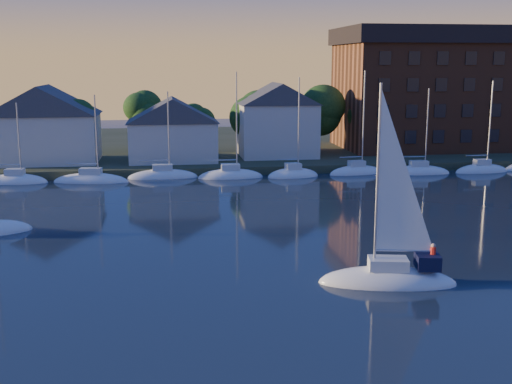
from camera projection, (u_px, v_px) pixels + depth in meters
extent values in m
plane|color=black|center=(330.00, 368.00, 28.76)|extent=(260.00, 260.00, 0.00)
cube|color=#303921|center=(210.00, 149.00, 101.52)|extent=(160.00, 50.00, 2.00)
cube|color=brown|center=(223.00, 173.00, 79.21)|extent=(120.00, 3.00, 1.00)
cube|color=beige|center=(46.00, 138.00, 81.17)|extent=(13.00, 9.00, 6.00)
cube|color=beige|center=(173.00, 141.00, 82.53)|extent=(11.00, 8.00, 5.00)
cube|color=beige|center=(277.00, 130.00, 86.22)|extent=(10.00, 8.00, 7.00)
cube|color=brown|center=(443.00, 96.00, 94.88)|extent=(30.00, 16.00, 15.00)
cube|color=black|center=(447.00, 36.00, 93.15)|extent=(31.00, 17.00, 2.40)
cylinder|color=#362518|center=(22.00, 144.00, 85.71)|extent=(0.50, 0.50, 3.50)
sphere|color=#163312|center=(19.00, 110.00, 84.83)|extent=(5.40, 5.40, 5.40)
cylinder|color=#362518|center=(83.00, 143.00, 86.83)|extent=(0.50, 0.50, 3.50)
sphere|color=#163312|center=(82.00, 110.00, 85.95)|extent=(5.40, 5.40, 5.40)
cylinder|color=#362518|center=(143.00, 142.00, 87.94)|extent=(0.50, 0.50, 3.50)
sphere|color=#163312|center=(142.00, 109.00, 87.06)|extent=(5.40, 5.40, 5.40)
cylinder|color=#362518|center=(201.00, 141.00, 89.06)|extent=(0.50, 0.50, 3.50)
sphere|color=#163312|center=(201.00, 109.00, 88.18)|extent=(5.40, 5.40, 5.40)
cylinder|color=#362518|center=(258.00, 140.00, 90.17)|extent=(0.50, 0.50, 3.50)
sphere|color=#163312|center=(258.00, 108.00, 89.29)|extent=(5.40, 5.40, 5.40)
cylinder|color=#362518|center=(314.00, 139.00, 91.29)|extent=(0.50, 0.50, 3.50)
sphere|color=#163312|center=(314.00, 107.00, 90.41)|extent=(5.40, 5.40, 5.40)
cylinder|color=#362518|center=(368.00, 138.00, 92.40)|extent=(0.50, 0.50, 3.50)
sphere|color=#163312|center=(369.00, 107.00, 91.52)|extent=(5.40, 5.40, 5.40)
cylinder|color=#362518|center=(421.00, 137.00, 93.52)|extent=(0.50, 0.50, 3.50)
sphere|color=#163312|center=(422.00, 106.00, 92.64)|extent=(5.40, 5.40, 5.40)
cylinder|color=#362518|center=(472.00, 136.00, 94.63)|extent=(0.50, 0.50, 3.50)
sphere|color=#163312|center=(474.00, 106.00, 93.75)|extent=(5.40, 5.40, 5.40)
ellipsoid|color=white|center=(16.00, 183.00, 72.96)|extent=(7.50, 2.40, 2.20)
cube|color=silver|center=(15.00, 171.00, 72.70)|extent=(2.10, 1.32, 0.70)
cylinder|color=#A5A8AD|center=(19.00, 130.00, 71.88)|extent=(0.16, 0.16, 10.00)
cylinder|color=#A5A8AD|center=(7.00, 164.00, 72.41)|extent=(3.15, 0.12, 0.12)
ellipsoid|color=white|center=(88.00, 181.00, 74.07)|extent=(7.50, 2.40, 2.20)
cube|color=silver|center=(87.00, 170.00, 73.81)|extent=(2.10, 1.32, 0.70)
cylinder|color=#A5A8AD|center=(92.00, 129.00, 72.99)|extent=(0.16, 0.16, 10.00)
cylinder|color=#A5A8AD|center=(80.00, 163.00, 73.53)|extent=(3.15, 0.12, 0.12)
ellipsoid|color=white|center=(158.00, 179.00, 75.19)|extent=(7.50, 2.40, 2.20)
cube|color=silver|center=(157.00, 168.00, 74.93)|extent=(2.10, 1.32, 0.70)
cylinder|color=#A5A8AD|center=(163.00, 128.00, 74.11)|extent=(0.16, 0.16, 10.00)
cylinder|color=#A5A8AD|center=(150.00, 161.00, 74.64)|extent=(3.15, 0.12, 0.12)
ellipsoid|color=white|center=(226.00, 177.00, 76.30)|extent=(7.50, 2.40, 2.20)
cube|color=silver|center=(226.00, 167.00, 76.04)|extent=(2.10, 1.32, 0.70)
cylinder|color=#A5A8AD|center=(231.00, 127.00, 75.22)|extent=(0.16, 0.16, 10.00)
cylinder|color=#A5A8AD|center=(218.00, 160.00, 75.76)|extent=(3.15, 0.12, 0.12)
ellipsoid|color=white|center=(292.00, 176.00, 77.42)|extent=(7.50, 2.40, 2.20)
cube|color=silver|center=(292.00, 165.00, 77.16)|extent=(2.10, 1.32, 0.70)
cylinder|color=#A5A8AD|center=(298.00, 126.00, 76.34)|extent=(0.16, 0.16, 10.00)
cylinder|color=#A5A8AD|center=(285.00, 158.00, 76.87)|extent=(3.15, 0.12, 0.12)
ellipsoid|color=white|center=(356.00, 174.00, 78.53)|extent=(7.50, 2.40, 2.20)
cube|color=silver|center=(356.00, 164.00, 78.27)|extent=(2.10, 1.32, 0.70)
cylinder|color=#A5A8AD|center=(363.00, 126.00, 77.45)|extent=(0.16, 0.16, 10.00)
cylinder|color=#A5A8AD|center=(350.00, 157.00, 77.99)|extent=(3.15, 0.12, 0.12)
ellipsoid|color=white|center=(418.00, 173.00, 79.65)|extent=(7.50, 2.40, 2.20)
cube|color=silver|center=(418.00, 162.00, 79.39)|extent=(2.10, 1.32, 0.70)
cylinder|color=#A5A8AD|center=(426.00, 125.00, 78.57)|extent=(0.16, 0.16, 10.00)
cylinder|color=#A5A8AD|center=(412.00, 156.00, 79.10)|extent=(3.15, 0.12, 0.12)
ellipsoid|color=white|center=(478.00, 171.00, 80.76)|extent=(7.50, 2.40, 2.20)
cube|color=silver|center=(479.00, 161.00, 80.50)|extent=(2.10, 1.32, 0.70)
cylinder|color=#A5A8AD|center=(487.00, 124.00, 79.68)|extent=(0.16, 0.16, 10.00)
cylinder|color=#A5A8AD|center=(473.00, 154.00, 80.22)|extent=(3.15, 0.12, 0.12)
ellipsoid|color=white|center=(387.00, 284.00, 39.67)|extent=(8.88, 4.36, 2.20)
cube|color=silver|center=(388.00, 264.00, 39.41)|extent=(2.63, 1.95, 0.70)
cylinder|color=#A5A8AD|center=(377.00, 178.00, 38.40)|extent=(0.16, 0.16, 11.34)
cylinder|color=#A5A8AD|center=(404.00, 251.00, 39.19)|extent=(3.52, 0.82, 0.12)
cube|color=black|center=(427.00, 261.00, 39.24)|extent=(1.70, 1.89, 0.90)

